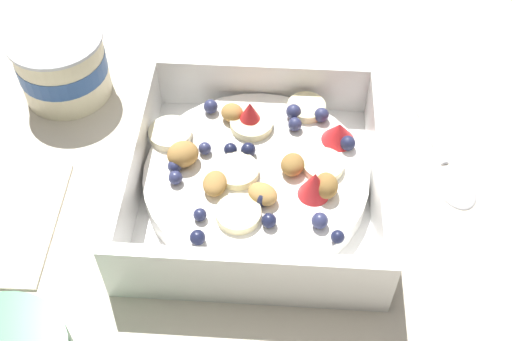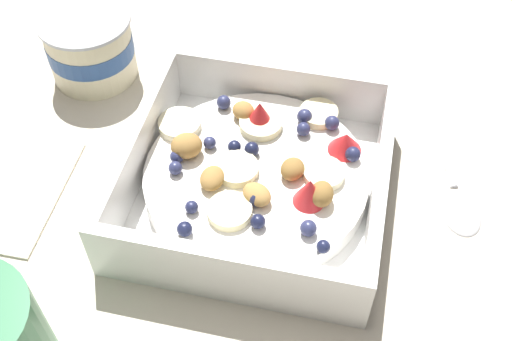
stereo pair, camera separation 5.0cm
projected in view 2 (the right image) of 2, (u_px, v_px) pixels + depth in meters
name	position (u px, v px, depth m)	size (l,w,h in m)	color
ground_plane	(268.00, 179.00, 0.54)	(2.40, 2.40, 0.00)	beige
fruit_bowl	(257.00, 178.00, 0.51)	(0.20, 0.20, 0.06)	white
spoon	(454.00, 182.00, 0.53)	(0.06, 0.17, 0.01)	silver
yogurt_cup	(90.00, 46.00, 0.60)	(0.08, 0.08, 0.06)	beige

